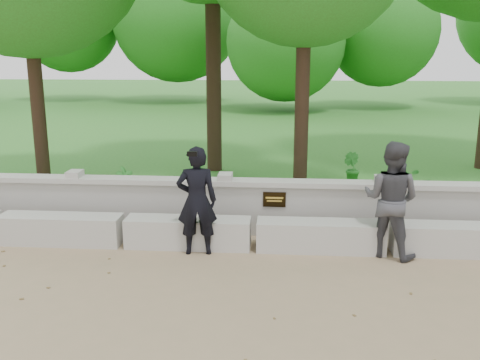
# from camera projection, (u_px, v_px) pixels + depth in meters

# --- Properties ---
(ground) EXTENTS (80.00, 80.00, 0.00)m
(ground) POSITION_uv_depth(u_px,v_px,m) (245.00, 306.00, 6.28)
(ground) COLOR #907758
(ground) RESTS_ON ground
(lawn) EXTENTS (40.00, 22.00, 0.25)m
(lawn) POSITION_uv_depth(u_px,v_px,m) (271.00, 129.00, 19.82)
(lawn) COLOR #2C6D26
(lawn) RESTS_ON ground
(concrete_bench) EXTENTS (11.90, 0.45, 0.45)m
(concrete_bench) POSITION_uv_depth(u_px,v_px,m) (254.00, 234.00, 8.07)
(concrete_bench) COLOR #AAA8A1
(concrete_bench) RESTS_ON ground
(parapet_wall) EXTENTS (12.50, 0.35, 0.90)m
(parapet_wall) POSITION_uv_depth(u_px,v_px,m) (256.00, 206.00, 8.69)
(parapet_wall) COLOR #A09E97
(parapet_wall) RESTS_ON ground
(man_main) EXTENTS (0.63, 0.57, 1.61)m
(man_main) POSITION_uv_depth(u_px,v_px,m) (197.00, 201.00, 7.75)
(man_main) COLOR black
(man_main) RESTS_ON ground
(visitor_left) EXTENTS (1.03, 0.96, 1.69)m
(visitor_left) POSITION_uv_depth(u_px,v_px,m) (391.00, 199.00, 7.66)
(visitor_left) COLOR #3F3F44
(visitor_left) RESTS_ON ground
(shrub_a) EXTENTS (0.41, 0.43, 0.68)m
(shrub_a) POSITION_uv_depth(u_px,v_px,m) (126.00, 185.00, 9.52)
(shrub_a) COLOR #297728
(shrub_a) RESTS_ON lawn
(shrub_b) EXTENTS (0.45, 0.46, 0.65)m
(shrub_b) POSITION_uv_depth(u_px,v_px,m) (351.00, 168.00, 11.01)
(shrub_b) COLOR #297728
(shrub_b) RESTS_ON lawn
(shrub_c) EXTENTS (0.65, 0.58, 0.66)m
(shrub_c) POSITION_uv_depth(u_px,v_px,m) (419.00, 192.00, 9.14)
(shrub_c) COLOR #297728
(shrub_c) RESTS_ON lawn
(shrub_d) EXTENTS (0.35, 0.38, 0.57)m
(shrub_d) POSITION_uv_depth(u_px,v_px,m) (200.00, 177.00, 10.41)
(shrub_d) COLOR #297728
(shrub_d) RESTS_ON lawn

